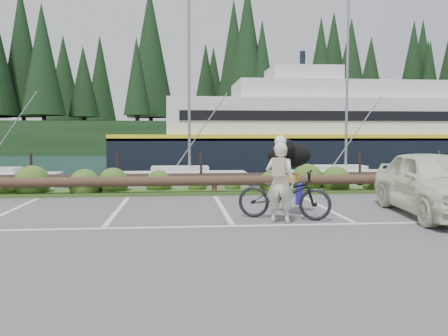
{
  "coord_description": "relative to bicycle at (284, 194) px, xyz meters",
  "views": [
    {
      "loc": [
        -1.11,
        -9.89,
        1.86
      ],
      "look_at": [
        -0.06,
        0.95,
        1.1
      ],
      "focal_mm": 38.0,
      "sensor_mm": 36.0,
      "label": 1
    }
  ],
  "objects": [
    {
      "name": "dog",
      "position": [
        0.26,
        0.61,
        0.84
      ],
      "size": [
        0.86,
        1.14,
        0.59
      ],
      "primitive_type": "ellipsoid",
      "rotation": [
        0.0,
        0.0,
        1.17
      ],
      "color": "black",
      "rests_on": "bicycle"
    },
    {
      "name": "bicycle",
      "position": [
        0.0,
        0.0,
        0.0
      ],
      "size": [
        2.2,
        1.47,
        1.09
      ],
      "primitive_type": "imported",
      "rotation": [
        0.0,
        0.0,
        1.17
      ],
      "color": "black",
      "rests_on": "ground"
    },
    {
      "name": "log_rail",
      "position": [
        -1.22,
        4.25,
        -0.55
      ],
      "size": [
        32.0,
        0.3,
        0.6
      ],
      "primitive_type": null,
      "color": "#443021",
      "rests_on": "ground"
    },
    {
      "name": "harbor_backdrop",
      "position": [
        -0.82,
        78.07,
        -0.55
      ],
      "size": [
        170.0,
        160.0,
        30.0
      ],
      "color": "#1B3541",
      "rests_on": "ground"
    },
    {
      "name": "parked_car",
      "position": [
        3.59,
        0.09,
        0.21
      ],
      "size": [
        2.3,
        4.65,
        1.52
      ],
      "primitive_type": "imported",
      "rotation": [
        0.0,
        0.0,
        -0.12
      ],
      "color": "silver",
      "rests_on": "ground"
    },
    {
      "name": "cyclist",
      "position": [
        -0.19,
        -0.45,
        0.31
      ],
      "size": [
        0.73,
        0.62,
        1.71
      ],
      "primitive_type": "imported",
      "rotation": [
        0.0,
        0.0,
        2.74
      ],
      "color": "beige",
      "rests_on": "ground"
    },
    {
      "name": "vegetation_strip",
      "position": [
        -1.22,
        4.95,
        -0.5
      ],
      "size": [
        34.0,
        1.6,
        0.1
      ],
      "primitive_type": "cube",
      "color": "#3D5B21",
      "rests_on": "ground"
    },
    {
      "name": "ground",
      "position": [
        -1.22,
        -0.35,
        -0.55
      ],
      "size": [
        72.0,
        72.0,
        0.0
      ],
      "primitive_type": "plane",
      "color": "#4D4D4F"
    }
  ]
}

